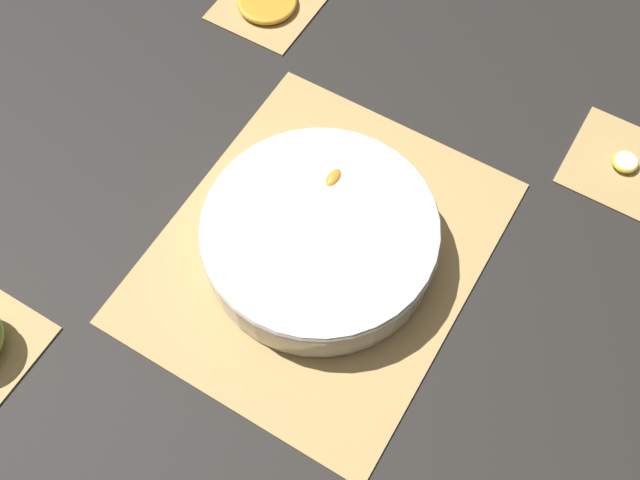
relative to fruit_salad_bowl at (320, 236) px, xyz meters
name	(u,v)px	position (x,y,z in m)	size (l,w,h in m)	color
ground_plane	(320,251)	(0.00, 0.00, -0.04)	(6.00, 6.00, 0.00)	black
bamboo_mat_center	(320,250)	(0.00, 0.00, -0.04)	(0.46, 0.39, 0.01)	tan
coaster_mat_near_left	(267,6)	(-0.33, -0.29, -0.04)	(0.15, 0.15, 0.01)	tan
coaster_mat_far_left	(623,165)	(-0.33, 0.29, -0.04)	(0.15, 0.15, 0.01)	tan
fruit_salad_bowl	(320,236)	(0.00, 0.00, 0.00)	(0.30, 0.30, 0.07)	silver
orange_slice_whole	(267,2)	(-0.33, -0.29, -0.03)	(0.09, 0.09, 0.01)	orange
banana_coin_single	(625,162)	(-0.33, 0.29, -0.03)	(0.04, 0.04, 0.01)	#F7EFC6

